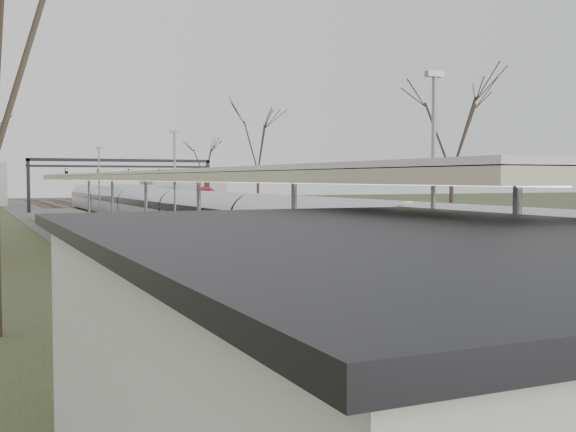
# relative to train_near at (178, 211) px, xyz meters

# --- Properties ---
(track_bed) EXTENTS (24.00, 160.00, 0.22)m
(track_bed) POSITION_rel_train_near_xyz_m (2.76, 2.87, -1.42)
(track_bed) COLOR #474442
(track_bed) RESTS_ON ground
(platform) EXTENTS (3.50, 69.00, 1.00)m
(platform) POSITION_rel_train_near_xyz_m (-6.55, -14.63, -0.98)
(platform) COLOR #9E9B93
(platform) RESTS_ON ground
(canopy) EXTENTS (4.10, 50.00, 3.11)m
(canopy) POSITION_rel_train_near_xyz_m (-6.55, -19.14, 2.45)
(canopy) COLOR slate
(canopy) RESTS_ON platform
(station_building) EXTENTS (6.00, 9.00, 3.20)m
(station_building) POSITION_rel_train_near_xyz_m (-10.00, -44.13, 0.12)
(station_building) COLOR silver
(station_building) RESTS_ON ground
(signal_gantry) EXTENTS (21.00, 0.59, 6.08)m
(signal_gantry) POSITION_rel_train_near_xyz_m (2.79, 32.86, 3.43)
(signal_gantry) COLOR black
(signal_gantry) RESTS_ON ground
(tree_east_far) EXTENTS (5.00, 5.00, 10.30)m
(tree_east_far) POSITION_rel_train_near_xyz_m (16.50, -10.13, 5.81)
(tree_east_far) COLOR #2D231C
(tree_east_far) RESTS_ON ground
(train_near) EXTENTS (2.62, 90.21, 3.05)m
(train_near) POSITION_rel_train_near_xyz_m (0.00, 0.00, 0.00)
(train_near) COLOR #B1B3BB
(train_near) RESTS_ON ground
(train_far) EXTENTS (2.62, 45.21, 3.05)m
(train_far) POSITION_rel_train_near_xyz_m (7.00, 37.52, 0.00)
(train_far) COLOR #B1B3BB
(train_far) RESTS_ON ground
(passenger) EXTENTS (0.44, 0.67, 1.82)m
(passenger) POSITION_rel_train_near_xyz_m (-6.24, -38.65, 0.43)
(passenger) COLOR #3E3262
(passenger) RESTS_ON platform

